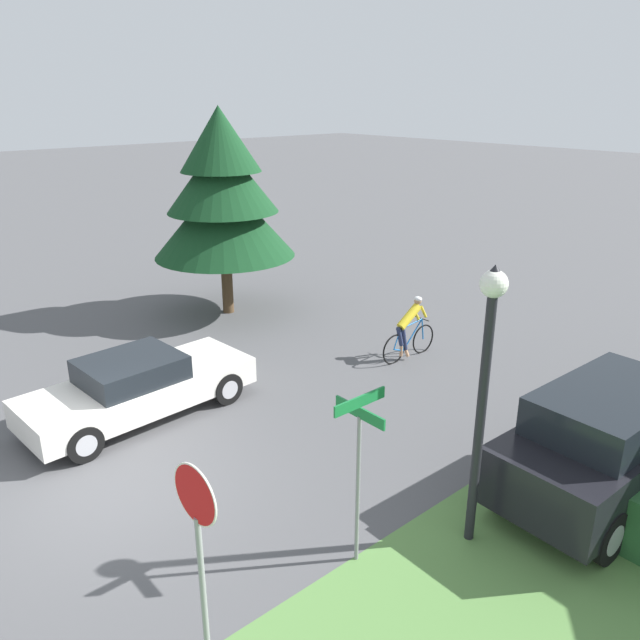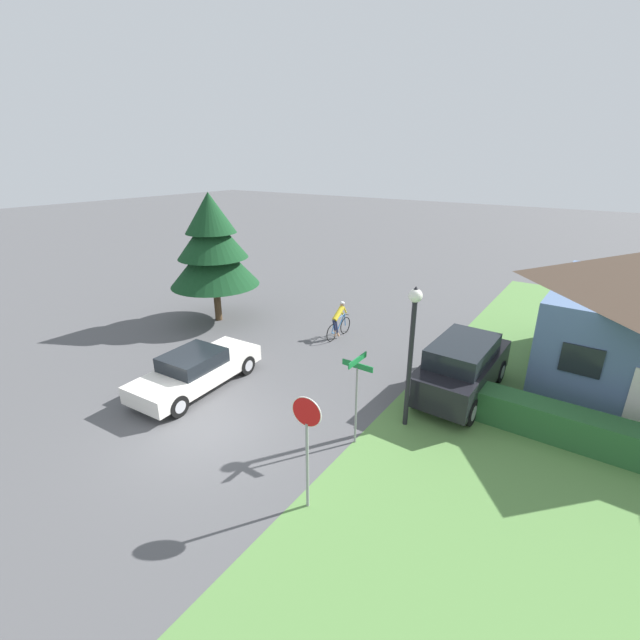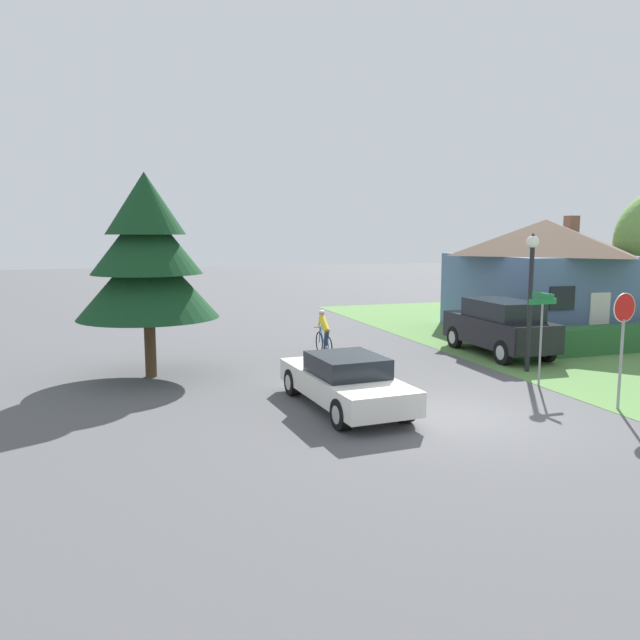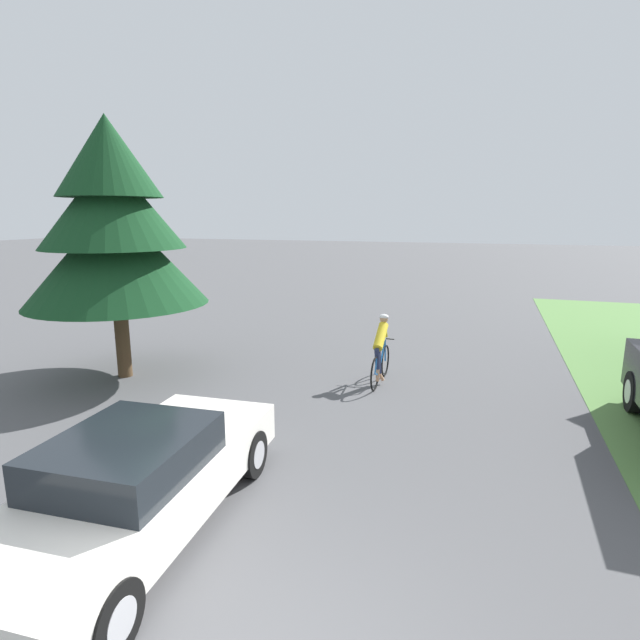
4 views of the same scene
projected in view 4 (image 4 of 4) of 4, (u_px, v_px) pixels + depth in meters
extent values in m
cube|color=silver|center=(139.00, 489.00, 6.03)|extent=(2.06, 4.79, 0.56)
cube|color=black|center=(128.00, 454.00, 5.79)|extent=(1.67, 1.98, 0.48)
cylinder|color=black|center=(158.00, 442.00, 7.78)|extent=(0.33, 0.71, 0.70)
cylinder|color=#ADADB2|center=(158.00, 442.00, 7.78)|extent=(0.33, 0.42, 0.40)
cylinder|color=black|center=(250.00, 454.00, 7.39)|extent=(0.33, 0.71, 0.70)
cylinder|color=#ADADB2|center=(250.00, 454.00, 7.39)|extent=(0.33, 0.42, 0.40)
cylinder|color=black|center=(108.00, 618.00, 4.38)|extent=(0.33, 0.71, 0.70)
cylinder|color=#ADADB2|center=(108.00, 618.00, 4.38)|extent=(0.33, 0.42, 0.40)
torus|color=black|center=(375.00, 374.00, 11.05)|extent=(0.05, 0.78, 0.78)
torus|color=black|center=(385.00, 361.00, 12.05)|extent=(0.05, 0.78, 0.78)
cylinder|color=#1E66B2|center=(378.00, 363.00, 11.26)|extent=(0.04, 0.19, 0.61)
cylinder|color=#1E66B2|center=(382.00, 356.00, 11.62)|extent=(0.05, 0.67, 0.73)
cylinder|color=#1E66B2|center=(381.00, 345.00, 11.49)|extent=(0.05, 0.80, 0.13)
cylinder|color=#1E66B2|center=(377.00, 374.00, 11.22)|extent=(0.04, 0.36, 0.16)
cylinder|color=#1E66B2|center=(376.00, 362.00, 11.09)|extent=(0.03, 0.22, 0.49)
cylinder|color=#1E66B2|center=(385.00, 350.00, 11.95)|extent=(0.04, 0.12, 0.58)
cylinder|color=black|center=(385.00, 339.00, 11.85)|extent=(0.44, 0.03, 0.02)
ellipsoid|color=black|center=(377.00, 350.00, 11.13)|extent=(0.08, 0.20, 0.05)
cylinder|color=#262D4C|center=(377.00, 359.00, 11.16)|extent=(0.11, 0.26, 0.52)
cylinder|color=#262D4C|center=(379.00, 360.00, 11.33)|extent=(0.11, 0.26, 0.67)
cylinder|color=tan|center=(378.00, 375.00, 11.32)|extent=(0.08, 0.08, 0.30)
cylinder|color=tan|center=(381.00, 377.00, 11.47)|extent=(0.17, 0.08, 0.21)
cylinder|color=yellow|center=(381.00, 336.00, 11.35)|extent=(0.23, 0.73, 0.60)
cylinder|color=yellow|center=(383.00, 333.00, 11.59)|extent=(0.07, 0.26, 0.36)
cylinder|color=yellow|center=(386.00, 331.00, 11.85)|extent=(0.07, 0.26, 0.36)
sphere|color=tan|center=(384.00, 319.00, 11.56)|extent=(0.19, 0.19, 0.19)
ellipsoid|color=white|center=(384.00, 317.00, 11.55)|extent=(0.22, 0.18, 0.12)
cylinder|color=black|center=(634.00, 392.00, 9.81)|extent=(0.24, 0.82, 0.81)
cylinder|color=#ADADB2|center=(634.00, 392.00, 9.81)|extent=(0.24, 0.48, 0.47)
cylinder|color=#4C3823|center=(123.00, 340.00, 11.90)|extent=(0.33, 0.33, 1.78)
cone|color=#143D1E|center=(115.00, 253.00, 11.47)|extent=(4.11, 4.11, 2.35)
cone|color=#143D1E|center=(111.00, 202.00, 11.24)|extent=(3.20, 3.20, 2.07)
cone|color=#143D1E|center=(107.00, 156.00, 11.03)|extent=(2.30, 2.30, 1.79)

